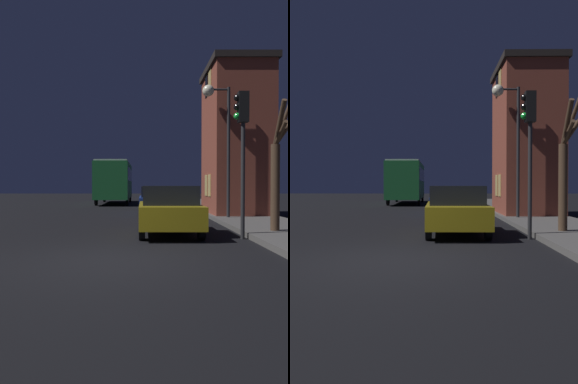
# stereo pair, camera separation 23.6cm
# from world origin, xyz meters

# --- Properties ---
(ground_plane) EXTENTS (120.00, 120.00, 0.00)m
(ground_plane) POSITION_xyz_m (0.00, 0.00, 0.00)
(ground_plane) COLOR black
(brick_building) EXTENTS (3.02, 4.71, 7.47)m
(brick_building) POSITION_xyz_m (5.40, 11.20, 3.93)
(brick_building) COLOR brown
(brick_building) RESTS_ON sidewalk
(streetlamp) EXTENTS (1.23, 0.51, 5.83)m
(streetlamp) POSITION_xyz_m (3.96, 8.57, 4.55)
(streetlamp) COLOR #28282B
(streetlamp) RESTS_ON sidewalk
(traffic_light) EXTENTS (0.43, 0.24, 4.34)m
(traffic_light) POSITION_xyz_m (3.61, 3.07, 3.12)
(traffic_light) COLOR #28282B
(traffic_light) RESTS_ON ground
(bare_tree) EXTENTS (0.76, 1.34, 4.05)m
(bare_tree) POSITION_xyz_m (4.86, 3.63, 2.15)
(bare_tree) COLOR #473323
(bare_tree) RESTS_ON sidewalk
(bus) EXTENTS (2.61, 9.30, 3.50)m
(bus) POSITION_xyz_m (-1.77, 23.92, 2.09)
(bus) COLOR #1E6B33
(bus) RESTS_ON ground
(car_near_lane) EXTENTS (1.90, 3.90, 1.57)m
(car_near_lane) POSITION_xyz_m (1.52, 4.06, 0.81)
(car_near_lane) COLOR olive
(car_near_lane) RESTS_ON ground
(car_mid_lane) EXTENTS (1.75, 4.79, 1.52)m
(car_mid_lane) POSITION_xyz_m (1.35, 12.64, 0.79)
(car_mid_lane) COLOR navy
(car_mid_lane) RESTS_ON ground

